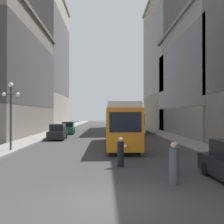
% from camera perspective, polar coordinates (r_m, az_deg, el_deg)
% --- Properties ---
extents(ground_plane, '(200.00, 200.00, 0.00)m').
position_cam_1_polar(ground_plane, '(9.36, -1.15, -19.12)').
color(ground_plane, '#38383A').
extents(sidewalk_left, '(2.77, 120.00, 0.15)m').
position_cam_1_polar(sidewalk_left, '(49.66, -11.13, -3.81)').
color(sidewalk_left, gray).
rests_on(sidewalk_left, ground).
extents(sidewalk_right, '(2.77, 120.00, 0.15)m').
position_cam_1_polar(sidewalk_right, '(49.68, 8.38, -3.81)').
color(sidewalk_right, gray).
rests_on(sidewalk_right, ground).
extents(streetcar, '(2.65, 13.35, 3.89)m').
position_cam_1_polar(streetcar, '(24.32, 1.80, -2.56)').
color(streetcar, black).
rests_on(streetcar, ground).
extents(transit_bus, '(3.04, 12.57, 3.45)m').
position_cam_1_polar(transit_bus, '(42.07, 4.68, -1.88)').
color(transit_bus, black).
rests_on(transit_bus, ground).
extents(parked_car_left_near, '(2.00, 4.63, 1.82)m').
position_cam_1_polar(parked_car_left_near, '(31.37, -11.86, -4.37)').
color(parked_car_left_near, black).
rests_on(parked_car_left_near, ground).
extents(parked_car_left_mid, '(2.04, 4.35, 1.82)m').
position_cam_1_polar(parked_car_left_mid, '(39.76, -9.63, -3.55)').
color(parked_car_left_mid, black).
rests_on(parked_car_left_mid, ground).
extents(pedestrian_crossing_near, '(0.40, 0.40, 1.79)m').
position_cam_1_polar(pedestrian_crossing_near, '(11.66, 13.42, -11.14)').
color(pedestrian_crossing_near, '#4C4C56').
rests_on(pedestrian_crossing_near, ground).
extents(pedestrian_crossing_far, '(0.37, 0.37, 1.67)m').
position_cam_1_polar(pedestrian_crossing_far, '(14.85, 1.89, -9.04)').
color(pedestrian_crossing_far, black).
rests_on(pedestrian_crossing_far, ground).
extents(pedestrian_on_sidewalk, '(0.36, 0.36, 1.63)m').
position_cam_1_polar(pedestrian_on_sidewalk, '(13.43, 13.81, -10.04)').
color(pedestrian_on_sidewalk, '#6B5B4C').
rests_on(pedestrian_on_sidewalk, ground).
extents(lamp_post_left_near, '(1.41, 0.36, 5.36)m').
position_cam_1_polar(lamp_post_left_near, '(22.19, -21.36, 1.35)').
color(lamp_post_left_near, '#333338').
rests_on(lamp_post_left_near, sidewalk_left).
extents(building_left_midblock, '(10.71, 21.32, 29.51)m').
position_cam_1_polar(building_left_midblock, '(62.02, -15.48, 10.93)').
color(building_left_midblock, '#A89E8E').
rests_on(building_left_midblock, ground).
extents(building_right_corner, '(12.66, 22.59, 16.02)m').
position_cam_1_polar(building_right_corner, '(39.79, 22.25, 7.12)').
color(building_right_corner, gray).
rests_on(building_right_corner, ground).
extents(building_right_midblock, '(10.91, 23.75, 28.36)m').
position_cam_1_polar(building_right_midblock, '(58.30, 13.76, 11.06)').
color(building_right_midblock, gray).
rests_on(building_right_midblock, ground).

